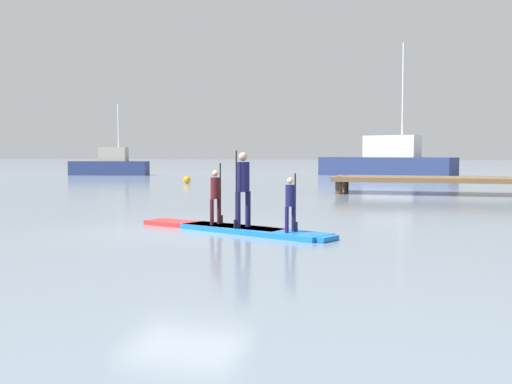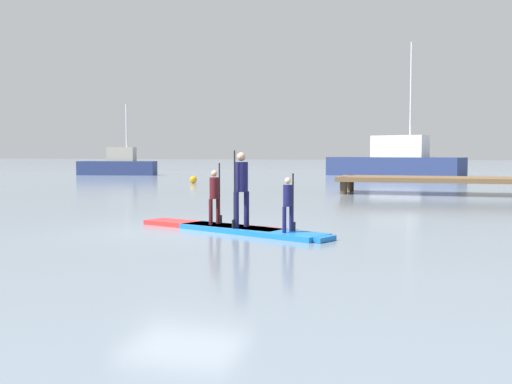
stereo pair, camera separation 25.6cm
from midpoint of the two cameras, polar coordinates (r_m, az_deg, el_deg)
ground_plane at (r=12.80m, az=-6.19°, el=-3.60°), size 240.00×240.00×0.00m
paddleboard_near at (r=13.01m, az=-3.38°, el=-3.25°), size 3.60×1.76×0.10m
paddler_child_solo at (r=12.95m, az=-3.32°, el=-0.17°), size 0.26×0.39×1.30m
paddleboard_far at (r=12.25m, az=0.38°, el=-3.68°), size 3.52×2.05×0.10m
paddler_adult at (r=12.38m, az=-0.81°, el=0.70°), size 0.36×0.46×1.57m
paddler_child_front at (r=11.67m, az=3.66°, el=-0.91°), size 0.24×0.36×1.12m
fishing_boat_white_large at (r=42.76m, az=13.05°, el=2.78°), size 9.54×5.09×8.95m
fishing_boat_green_midground at (r=44.60m, az=-12.61°, el=2.46°), size 5.70×2.24×5.04m
mooring_buoy_near at (r=32.33m, az=-5.66°, el=1.16°), size 0.38×0.38×0.38m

